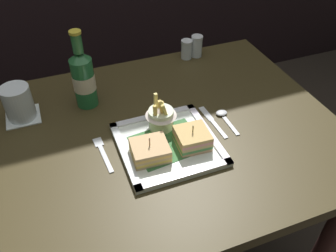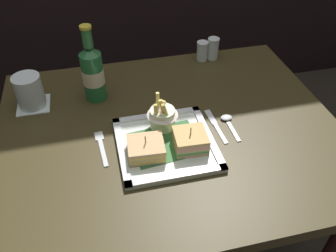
% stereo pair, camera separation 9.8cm
% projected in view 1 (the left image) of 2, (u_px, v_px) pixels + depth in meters
% --- Properties ---
extents(dining_table, '(1.00, 0.82, 0.74)m').
position_uv_depth(dining_table, '(168.00, 155.00, 1.11)').
color(dining_table, '#392F18').
rests_on(dining_table, ground_plane).
extents(square_plate, '(0.27, 0.27, 0.02)m').
position_uv_depth(square_plate, '(168.00, 144.00, 0.97)').
color(square_plate, white).
rests_on(square_plate, dining_table).
extents(sandwich_half_left, '(0.10, 0.09, 0.06)m').
position_uv_depth(sandwich_half_left, '(150.00, 150.00, 0.92)').
color(sandwich_half_left, tan).
rests_on(sandwich_half_left, square_plate).
extents(sandwich_half_right, '(0.09, 0.09, 0.07)m').
position_uv_depth(sandwich_half_right, '(192.00, 138.00, 0.95)').
color(sandwich_half_right, tan).
rests_on(sandwich_half_right, square_plate).
extents(fries_cup, '(0.09, 0.09, 0.11)m').
position_uv_depth(fries_cup, '(161.00, 115.00, 1.00)').
color(fries_cup, silver).
rests_on(fries_cup, square_plate).
extents(beer_bottle, '(0.07, 0.07, 0.25)m').
position_uv_depth(beer_bottle, '(83.00, 78.00, 1.06)').
color(beer_bottle, '#236B38').
rests_on(beer_bottle, dining_table).
extents(drink_coaster, '(0.10, 0.10, 0.00)m').
position_uv_depth(drink_coaster, '(23.00, 117.00, 1.07)').
color(drink_coaster, silver).
rests_on(drink_coaster, dining_table).
extents(water_glass, '(0.08, 0.08, 0.10)m').
position_uv_depth(water_glass, '(19.00, 104.00, 1.04)').
color(water_glass, silver).
rests_on(water_glass, dining_table).
extents(fork, '(0.03, 0.14, 0.00)m').
position_uv_depth(fork, '(103.00, 152.00, 0.96)').
color(fork, silver).
rests_on(fork, dining_table).
extents(knife, '(0.02, 0.16, 0.00)m').
position_uv_depth(knife, '(212.00, 120.00, 1.06)').
color(knife, silver).
rests_on(knife, dining_table).
extents(spoon, '(0.04, 0.12, 0.01)m').
position_uv_depth(spoon, '(224.00, 116.00, 1.07)').
color(spoon, silver).
rests_on(spoon, dining_table).
extents(salt_shaker, '(0.04, 0.04, 0.07)m').
position_uv_depth(salt_shaker, '(186.00, 50.00, 1.32)').
color(salt_shaker, silver).
rests_on(salt_shaker, dining_table).
extents(pepper_shaker, '(0.04, 0.04, 0.08)m').
position_uv_depth(pepper_shaker, '(197.00, 47.00, 1.33)').
color(pepper_shaker, silver).
rests_on(pepper_shaker, dining_table).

